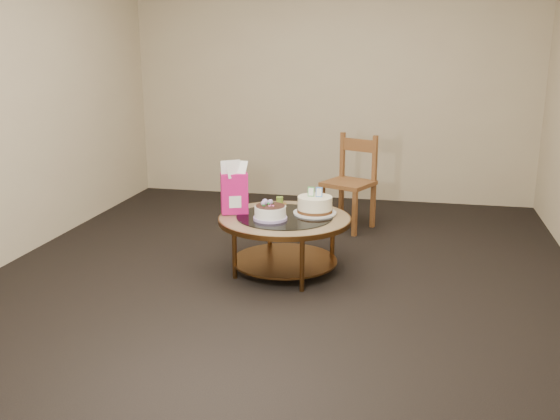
% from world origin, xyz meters
% --- Properties ---
extents(ground, '(5.00, 5.00, 0.00)m').
position_xyz_m(ground, '(0.00, 0.00, 0.00)').
color(ground, black).
rests_on(ground, ground).
extents(room_walls, '(4.52, 5.02, 2.61)m').
position_xyz_m(room_walls, '(0.00, 0.00, 1.54)').
color(room_walls, '#C2B492').
rests_on(room_walls, ground).
extents(coffee_table, '(1.02, 1.02, 0.46)m').
position_xyz_m(coffee_table, '(0.00, -0.00, 0.38)').
color(coffee_table, brown).
rests_on(coffee_table, ground).
extents(decorated_cake, '(0.26, 0.26, 0.15)m').
position_xyz_m(decorated_cake, '(-0.09, -0.11, 0.51)').
color(decorated_cake, '#A089C3').
rests_on(decorated_cake, coffee_table).
extents(cream_cake, '(0.33, 0.33, 0.21)m').
position_xyz_m(cream_cake, '(0.21, 0.12, 0.52)').
color(cream_cake, silver).
rests_on(cream_cake, coffee_table).
extents(gift_bag, '(0.23, 0.20, 0.41)m').
position_xyz_m(gift_bag, '(-0.40, 0.01, 0.66)').
color(gift_bag, '#C4126E').
rests_on(gift_bag, coffee_table).
extents(pillar_candle, '(0.12, 0.12, 0.08)m').
position_xyz_m(pillar_candle, '(-0.10, 0.30, 0.48)').
color(pillar_candle, tan).
rests_on(pillar_candle, coffee_table).
extents(dining_chair, '(0.55, 0.55, 0.90)m').
position_xyz_m(dining_chair, '(0.36, 1.34, 0.45)').
color(dining_chair, brown).
rests_on(dining_chair, ground).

